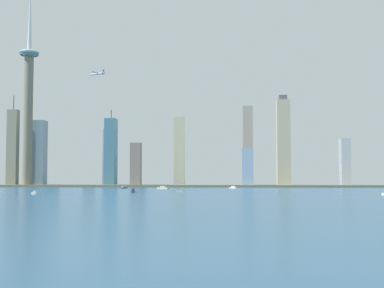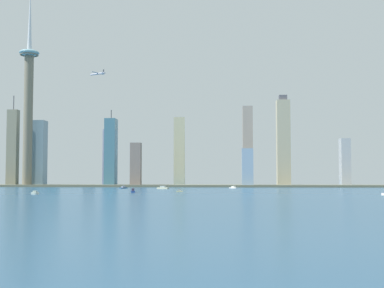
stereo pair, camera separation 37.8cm
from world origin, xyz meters
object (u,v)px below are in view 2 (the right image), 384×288
at_px(observation_tower, 28,98).
at_px(boat_6, 163,188).
at_px(skyscraper_4, 89,165).
at_px(skyscraper_7, 248,146).
at_px(boat_4, 179,191).
at_px(skyscraper_9, 283,142).
at_px(skyscraper_1, 111,153).
at_px(skyscraper_3, 107,157).
at_px(boat_1, 233,188).
at_px(skyscraper_11, 53,160).
at_px(skyscraper_2, 13,148).
at_px(skyscraper_8, 248,168).
at_px(skyscraper_6, 180,152).
at_px(airplane, 98,74).
at_px(skyscraper_12, 139,158).
at_px(boat_5, 133,191).
at_px(skyscraper_0, 345,163).
at_px(skyscraper_5, 136,165).
at_px(boat_2, 35,193).
at_px(skyscraper_10, 38,153).
at_px(boat_3, 123,188).

bearing_deg(observation_tower, boat_6, -29.01).
distance_m(skyscraper_4, skyscraper_7, 308.63).
bearing_deg(boat_4, skyscraper_9, -121.79).
height_order(skyscraper_1, skyscraper_3, skyscraper_1).
bearing_deg(skyscraper_4, boat_1, -33.00).
xyz_separation_m(skyscraper_3, skyscraper_11, (-118.61, 36.83, -4.64)).
height_order(skyscraper_2, skyscraper_8, skyscraper_2).
xyz_separation_m(skyscraper_3, skyscraper_6, (138.24, 11.87, 10.72)).
height_order(skyscraper_3, skyscraper_6, skyscraper_6).
bearing_deg(skyscraper_3, airplane, -90.56).
bearing_deg(boat_4, skyscraper_4, -66.34).
distance_m(skyscraper_2, boat_4, 455.55).
xyz_separation_m(skyscraper_6, skyscraper_7, (129.23, -18.37, 9.25)).
xyz_separation_m(skyscraper_12, airplane, (-57.31, -108.91, 145.73)).
xyz_separation_m(skyscraper_3, skyscraper_7, (267.47, -6.50, 19.97)).
height_order(observation_tower, boat_5, observation_tower).
bearing_deg(skyscraper_7, skyscraper_3, 178.61).
xyz_separation_m(skyscraper_12, boat_4, (112.79, -391.55, -53.69)).
relative_size(skyscraper_4, boat_1, 5.74).
distance_m(skyscraper_7, skyscraper_9, 72.00).
xyz_separation_m(skyscraper_0, skyscraper_5, (-372.70, -31.22, -4.19)).
xyz_separation_m(skyscraper_12, boat_1, (181.00, -194.27, -53.83)).
height_order(skyscraper_4, boat_5, skyscraper_4).
relative_size(observation_tower, boat_4, 44.95).
distance_m(observation_tower, skyscraper_2, 97.29).
xyz_separation_m(skyscraper_0, skyscraper_9, (-109.75, -5.32, 36.31)).
xyz_separation_m(skyscraper_1, boat_6, (115.75, -173.05, -60.20)).
height_order(skyscraper_0, boat_2, skyscraper_0).
height_order(skyscraper_3, boat_1, skyscraper_3).
bearing_deg(airplane, boat_1, -172.16).
relative_size(skyscraper_6, skyscraper_12, 1.03).
xyz_separation_m(skyscraper_8, skyscraper_10, (-383.66, 36.77, 27.34)).
distance_m(observation_tower, skyscraper_1, 176.88).
relative_size(skyscraper_0, skyscraper_3, 0.79).
bearing_deg(boat_3, skyscraper_9, -25.21).
relative_size(boat_1, boat_2, 1.04).
height_order(skyscraper_1, boat_4, skyscraper_1).
bearing_deg(skyscraper_8, boat_3, -151.73).
xyz_separation_m(skyscraper_11, boat_4, (287.92, -400.14, -49.09)).
bearing_deg(skyscraper_3, boat_3, -69.95).
relative_size(skyscraper_1, boat_1, 10.13).
relative_size(skyscraper_3, boat_3, 8.08).
distance_m(observation_tower, skyscraper_12, 235.60).
height_order(skyscraper_11, boat_6, skyscraper_11).
relative_size(skyscraper_11, boat_3, 7.40).
distance_m(observation_tower, skyscraper_9, 465.44).
height_order(skyscraper_6, skyscraper_8, skyscraper_6).
height_order(skyscraper_6, boat_5, skyscraper_6).
bearing_deg(skyscraper_5, skyscraper_4, 142.25).
distance_m(skyscraper_6, boat_1, 213.72).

